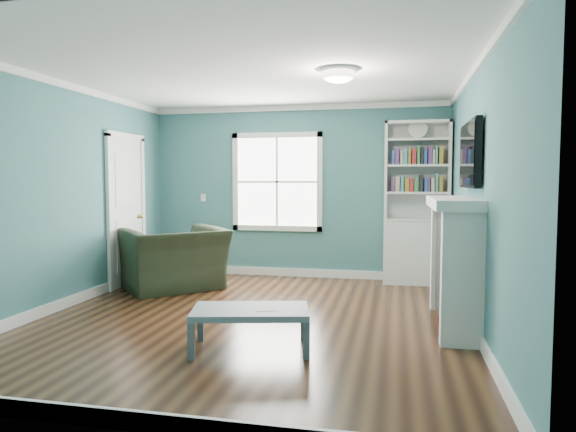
# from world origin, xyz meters

# --- Properties ---
(floor) EXTENTS (5.00, 5.00, 0.00)m
(floor) POSITION_xyz_m (0.00, 0.00, 0.00)
(floor) COLOR black
(floor) RESTS_ON ground
(room_walls) EXTENTS (5.00, 5.00, 5.00)m
(room_walls) POSITION_xyz_m (0.00, 0.00, 1.58)
(room_walls) COLOR #397477
(room_walls) RESTS_ON ground
(trim) EXTENTS (4.50, 5.00, 2.60)m
(trim) POSITION_xyz_m (0.00, 0.00, 1.24)
(trim) COLOR white
(trim) RESTS_ON ground
(window) EXTENTS (1.40, 0.06, 1.50)m
(window) POSITION_xyz_m (-0.30, 2.49, 1.45)
(window) COLOR white
(window) RESTS_ON room_walls
(bookshelf) EXTENTS (0.90, 0.35, 2.31)m
(bookshelf) POSITION_xyz_m (1.77, 2.30, 0.92)
(bookshelf) COLOR silver
(bookshelf) RESTS_ON ground
(fireplace) EXTENTS (0.44, 1.58, 1.30)m
(fireplace) POSITION_xyz_m (2.08, 0.20, 0.64)
(fireplace) COLOR black
(fireplace) RESTS_ON ground
(tv) EXTENTS (0.06, 1.10, 0.65)m
(tv) POSITION_xyz_m (2.20, 0.20, 1.72)
(tv) COLOR black
(tv) RESTS_ON fireplace
(door) EXTENTS (0.12, 0.98, 2.17)m
(door) POSITION_xyz_m (-2.22, 1.40, 1.07)
(door) COLOR silver
(door) RESTS_ON ground
(ceiling_fixture) EXTENTS (0.38, 0.38, 0.15)m
(ceiling_fixture) POSITION_xyz_m (0.90, 0.10, 2.55)
(ceiling_fixture) COLOR white
(ceiling_fixture) RESTS_ON room_walls
(light_switch) EXTENTS (0.08, 0.01, 0.12)m
(light_switch) POSITION_xyz_m (-1.50, 2.48, 1.20)
(light_switch) COLOR white
(light_switch) RESTS_ON room_walls
(recliner) EXTENTS (1.49, 1.48, 1.11)m
(recliner) POSITION_xyz_m (-1.45, 1.25, 0.56)
(recliner) COLOR #232D1C
(recliner) RESTS_ON ground
(coffee_table) EXTENTS (1.10, 0.76, 0.36)m
(coffee_table) POSITION_xyz_m (0.27, -0.94, 0.32)
(coffee_table) COLOR #484F56
(coffee_table) RESTS_ON ground
(paper_sheet) EXTENTS (0.27, 0.30, 0.00)m
(paper_sheet) POSITION_xyz_m (0.40, -0.89, 0.37)
(paper_sheet) COLOR white
(paper_sheet) RESTS_ON coffee_table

